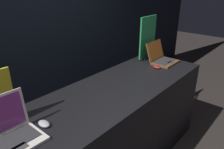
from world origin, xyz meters
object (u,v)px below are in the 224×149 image
Objects in this scene: laptop_front at (7,133)px; laptop_back at (161,58)px; mouse_front at (44,124)px; promo_stand_back at (148,39)px; mouse_back at (157,67)px.

laptop_front is 1.92m from laptop_back.
promo_stand_back is at bearing 8.27° from mouse_front.
laptop_back is at bearing 0.04° from laptop_front.
laptop_front is at bearing -173.61° from promo_stand_back.
laptop_back is (1.92, 0.00, -0.01)m from laptop_front.
promo_stand_back is (0.22, 0.28, 0.24)m from mouse_back.
promo_stand_back reaches higher than mouse_back.
mouse_front and mouse_back have the same top height.
mouse_front is at bearing -7.05° from laptop_front.
laptop_front reaches higher than laptop_back.
laptop_back reaches higher than mouse_back.
mouse_back is at bearing -2.30° from laptop_front.
mouse_front is at bearing -171.73° from promo_stand_back.
mouse_front is 0.32× the size of laptop_back.
promo_stand_back is at bearing 6.39° from laptop_front.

